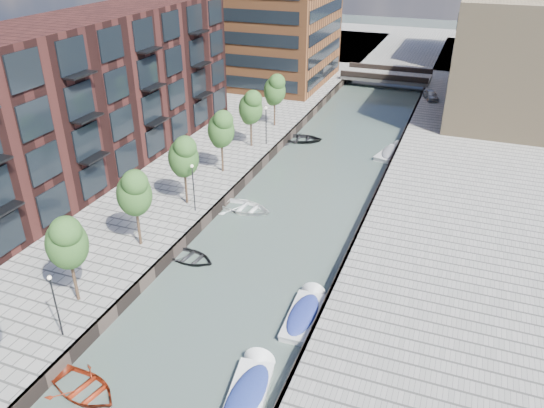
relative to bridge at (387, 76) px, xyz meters
The scene contains 27 objects.
water 32.03m from the bridge, 90.00° to the right, with size 300.00×300.00×0.00m, color #38473F.
quay_left 48.17m from the bridge, 138.37° to the right, with size 60.00×140.00×1.00m, color gray.
quay_right 35.79m from the bridge, 63.43° to the right, with size 20.00×140.00×1.00m, color gray.
quay_wall_left 32.59m from the bridge, 100.79° to the right, with size 0.25×140.00×1.00m, color #332823.
quay_wall_right 32.59m from the bridge, 79.21° to the right, with size 0.25×140.00×1.00m, color #332823.
far_closure 28.01m from the bridge, 90.00° to the left, with size 80.00×40.00×1.00m, color gray.
apartment_block 46.99m from the bridge, 115.46° to the right, with size 8.00×38.00×14.00m, color black.
tan_block_near 19.99m from the bridge, 32.01° to the right, with size 12.00×25.00×14.00m, color #8D7656.
tan_block_far 23.87m from the bridge, 45.00° to the left, with size 12.00×20.00×16.00m, color #8D7656.
bridge is the anchor object (origin of this frame).
tree_1 61.71m from the bridge, 97.93° to the right, with size 2.50×2.50×5.95m.
tree_2 54.81m from the bridge, 98.95° to the right, with size 2.50×2.50×5.95m.
tree_3 47.92m from the bridge, 100.25° to the right, with size 2.50×2.50×5.95m.
tree_4 41.08m from the bridge, 102.00° to the right, with size 2.50×2.50×5.95m.
tree_5 34.30m from the bridge, 104.44° to the right, with size 2.50×2.50×5.95m.
tree_6 27.63m from the bridge, 108.10° to the right, with size 2.50×2.50×5.95m.
lamp_0 64.44m from the bridge, 96.42° to the right, with size 0.24×0.24×4.12m.
lamp_1 48.58m from the bridge, 98.53° to the right, with size 0.24×0.24×4.12m.
lamp_2 32.87m from the bridge, 102.68° to the right, with size 0.24×0.24×4.12m.
sloop_1 53.52m from the bridge, 95.28° to the right, with size 2.88×4.03×0.83m, color black.
sloop_2 66.47m from the bridge, 93.47° to the right, with size 3.07×4.29×0.89m, color maroon.
sloop_3 45.04m from the bridge, 95.30° to the right, with size 3.44×4.81×1.00m, color white.
sloop_4 27.84m from the bridge, 99.95° to the right, with size 3.56×4.98×1.03m, color black.
motorboat_0 56.47m from the bridge, 84.97° to the right, with size 2.02×5.22×1.71m.
motorboat_3 63.52m from the bridge, 86.24° to the right, with size 2.72×5.74×1.84m.
motorboat_4 28.21m from the bridge, 78.72° to the right, with size 2.82×5.15×1.63m.
car 11.58m from the bridge, 49.62° to the right, with size 1.44×3.58×1.22m, color #989A9C.
Camera 1 is at (12.41, -9.58, 21.91)m, focal length 35.00 mm.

